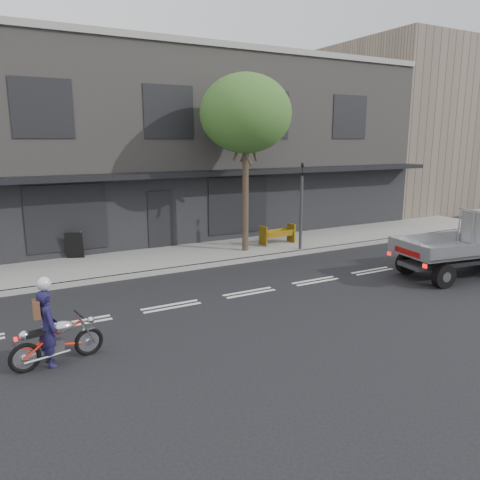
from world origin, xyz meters
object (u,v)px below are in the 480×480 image
object	(u,v)px
motorcycle	(57,340)
rider	(48,328)
construction_barrier	(280,235)
sandwich_board	(74,245)
street_tree	(246,114)
traffic_light_pole	(301,211)

from	to	relation	value
motorcycle	rider	bearing A→B (deg)	171.33
rider	construction_barrier	xyz separation A→B (m)	(9.57, 6.35, -0.21)
rider	sandwich_board	xyz separation A→B (m)	(1.79, 7.97, -0.14)
rider	sandwich_board	world-z (taller)	rider
motorcycle	sandwich_board	distance (m)	8.14
construction_barrier	sandwich_board	size ratio (longest dim) A/B	1.53
street_tree	construction_barrier	xyz separation A→B (m)	(1.73, 0.17, -4.71)
motorcycle	sandwich_board	bearing A→B (deg)	69.65
traffic_light_pole	sandwich_board	world-z (taller)	traffic_light_pole
rider	sandwich_board	bearing A→B (deg)	-21.38
traffic_light_pole	construction_barrier	world-z (taller)	traffic_light_pole
sandwich_board	construction_barrier	bearing A→B (deg)	9.62
construction_barrier	sandwich_board	xyz separation A→B (m)	(-7.78, 1.62, 0.07)
construction_barrier	rider	bearing A→B (deg)	-146.46
motorcycle	sandwich_board	size ratio (longest dim) A/B	1.90
street_tree	construction_barrier	world-z (taller)	street_tree
traffic_light_pole	rider	world-z (taller)	traffic_light_pole
traffic_light_pole	street_tree	bearing A→B (deg)	156.97
street_tree	traffic_light_pole	bearing A→B (deg)	-23.03
rider	construction_barrier	world-z (taller)	rider
rider	sandwich_board	distance (m)	8.17
street_tree	rider	xyz separation A→B (m)	(-7.85, -6.18, -4.50)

